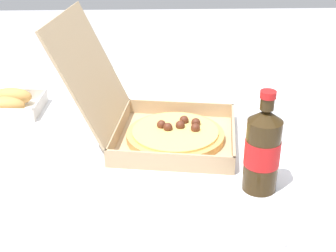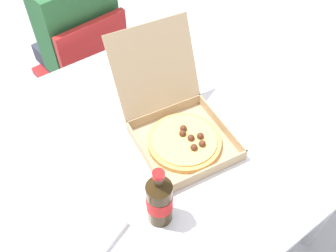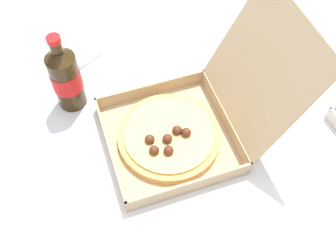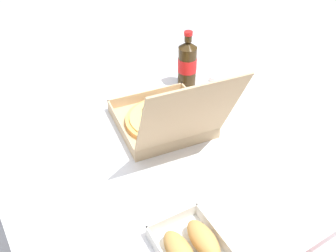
% 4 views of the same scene
% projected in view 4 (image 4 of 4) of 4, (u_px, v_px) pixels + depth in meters
% --- Properties ---
extents(dining_table, '(1.26, 1.07, 0.75)m').
position_uv_depth(dining_table, '(189.00, 146.00, 1.31)').
color(dining_table, white).
rests_on(dining_table, ground_plane).
extents(pizza_box_open, '(0.35, 0.46, 0.32)m').
position_uv_depth(pizza_box_open, '(165.00, 119.00, 1.24)').
color(pizza_box_open, tan).
rests_on(pizza_box_open, dining_table).
extents(bread_side_box, '(0.16, 0.20, 0.06)m').
position_uv_depth(bread_side_box, '(192.00, 247.00, 0.88)').
color(bread_side_box, white).
rests_on(bread_side_box, dining_table).
extents(cola_bottle, '(0.07, 0.07, 0.22)m').
position_uv_depth(cola_bottle, '(187.00, 63.00, 1.44)').
color(cola_bottle, '#33230F').
rests_on(cola_bottle, dining_table).
extents(paper_menu, '(0.23, 0.18, 0.00)m').
position_uv_depth(paper_menu, '(298.00, 155.00, 1.16)').
color(paper_menu, white).
rests_on(paper_menu, dining_table).
extents(napkin_pile, '(0.14, 0.14, 0.02)m').
position_uv_depth(napkin_pile, '(227.00, 78.00, 1.51)').
color(napkin_pile, white).
rests_on(napkin_pile, dining_table).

